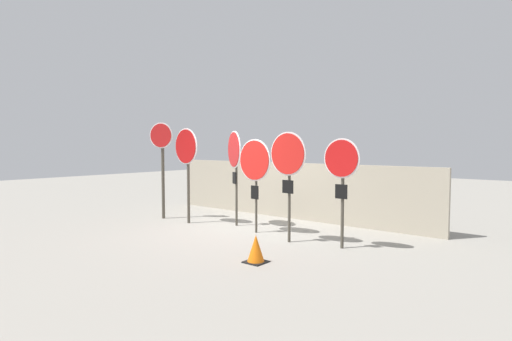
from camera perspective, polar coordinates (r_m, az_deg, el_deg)
The scene contains 9 objects.
ground_plane at distance 9.69m, azimuth -1.94°, elevation -8.43°, with size 40.00×40.00×0.00m, color gray.
fence_back at distance 11.15m, azimuth 4.88°, elevation -2.86°, with size 8.22×0.12×1.54m.
stop_sign_0 at distance 11.24m, azimuth -13.30°, elevation 2.51°, with size 0.66×0.28×2.65m.
stop_sign_1 at distance 10.43m, azimuth -9.91°, elevation 2.30°, with size 0.92×0.17×2.46m.
stop_sign_2 at distance 9.96m, azimuth -3.11°, elevation 2.10°, with size 0.81×0.48×2.38m.
stop_sign_3 at distance 9.12m, azimuth -0.19°, elevation 0.84°, with size 0.96×0.14×2.16m.
stop_sign_4 at distance 8.22m, azimuth 4.59°, elevation 1.37°, with size 0.90×0.14×2.29m.
stop_sign_5 at distance 7.87m, azimuth 12.14°, elevation 0.28°, with size 0.77×0.14×2.15m.
traffic_cone_0 at distance 6.98m, azimuth -0.02°, elevation -11.13°, with size 0.36×0.36×0.48m.
Camera 1 is at (6.21, -7.16, 1.99)m, focal length 28.00 mm.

